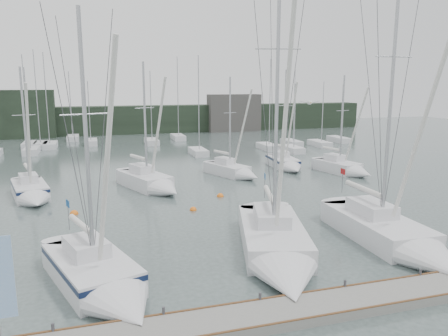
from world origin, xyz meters
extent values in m
plane|color=#404E4C|center=(0.00, 0.00, 0.00)|extent=(160.00, 160.00, 0.00)
cube|color=slate|center=(0.00, -5.00, 0.20)|extent=(24.00, 2.00, 0.40)
cube|color=black|center=(0.00, 62.00, 2.50)|extent=(90.00, 4.00, 5.00)
cube|color=black|center=(-20.00, 60.00, 4.00)|extent=(12.00, 3.00, 8.00)
cube|color=#43403E|center=(18.00, 60.00, 3.50)|extent=(10.00, 3.00, 7.00)
cube|color=silver|center=(-8.42, 48.52, 0.35)|extent=(1.80, 4.50, 0.90)
cylinder|color=#9C9EA4|center=(-8.42, 48.02, 5.12)|extent=(0.12, 0.12, 8.63)
cube|color=silver|center=(-14.01, 46.77, 0.35)|extent=(1.80, 4.50, 0.90)
cylinder|color=#9C9EA4|center=(-14.01, 46.27, 7.03)|extent=(0.12, 0.12, 12.46)
cube|color=silver|center=(4.82, 34.77, 0.35)|extent=(1.80, 4.50, 0.90)
cylinder|color=#9C9EA4|center=(4.82, 34.27, 6.65)|extent=(0.12, 0.12, 11.69)
cube|color=silver|center=(-16.85, 48.00, 0.35)|extent=(1.80, 4.50, 0.90)
cylinder|color=#9C9EA4|center=(-16.85, 47.50, 6.90)|extent=(0.12, 0.12, 12.21)
cube|color=silver|center=(-15.94, 41.95, 0.35)|extent=(1.80, 4.50, 0.90)
cylinder|color=#9C9EA4|center=(-15.94, 41.45, 5.95)|extent=(0.12, 0.12, 10.30)
cube|color=silver|center=(-15.30, 47.44, 0.35)|extent=(1.80, 4.50, 0.90)
cylinder|color=#9C9EA4|center=(-15.30, 46.94, 7.22)|extent=(0.12, 0.12, 12.84)
cube|color=silver|center=(-11.19, 54.57, 0.35)|extent=(1.80, 4.50, 0.90)
cylinder|color=#9C9EA4|center=(-11.19, 54.07, 5.86)|extent=(0.12, 0.12, 10.11)
cube|color=silver|center=(5.27, 50.64, 0.35)|extent=(1.80, 4.50, 0.90)
cylinder|color=#9C9EA4|center=(5.27, 50.14, 7.00)|extent=(0.12, 0.12, 12.40)
cube|color=silver|center=(0.38, 46.37, 0.35)|extent=(1.80, 4.50, 0.90)
cylinder|color=#9C9EA4|center=(0.38, 45.87, 5.82)|extent=(0.12, 0.12, 10.04)
cube|color=silver|center=(17.41, 33.27, 0.35)|extent=(1.80, 4.50, 0.90)
cylinder|color=#9C9EA4|center=(17.41, 32.77, 4.94)|extent=(0.12, 0.12, 8.29)
cube|color=silver|center=(23.68, 37.09, 0.35)|extent=(1.80, 4.50, 0.90)
cylinder|color=#9C9EA4|center=(23.68, 36.59, 5.07)|extent=(0.12, 0.12, 8.54)
cube|color=silver|center=(20.11, 39.06, 0.35)|extent=(1.80, 4.50, 0.90)
cylinder|color=#9C9EA4|center=(20.11, 38.56, 5.90)|extent=(0.12, 0.12, 10.19)
cube|color=silver|center=(28.91, 40.45, 0.35)|extent=(1.80, 4.50, 0.90)
cylinder|color=#9C9EA4|center=(28.91, 39.95, 4.85)|extent=(0.12, 0.12, 8.11)
cube|color=silver|center=(15.17, 36.42, 0.35)|extent=(1.80, 4.50, 0.90)
cylinder|color=#9C9EA4|center=(15.17, 35.92, 6.56)|extent=(0.12, 0.12, 11.52)
cube|color=silver|center=(-8.65, 0.58, 0.46)|extent=(4.70, 6.65, 1.53)
cone|color=silver|center=(-7.30, -3.50, 0.46)|extent=(3.62, 3.38, 2.96)
cube|color=silver|center=(-8.81, 1.06, 1.58)|extent=(2.30, 2.80, 0.71)
cylinder|color=#9C9EA4|center=(-8.51, 0.17, 6.76)|extent=(0.18, 0.18, 11.08)
cylinder|color=silver|center=(-9.03, 1.72, 2.50)|extent=(1.20, 2.88, 0.29)
cube|color=#0E1936|center=(-8.65, 0.58, 0.97)|extent=(4.73, 6.67, 0.25)
cube|color=#1A5092|center=(-9.66, 3.63, 3.06)|extent=(0.19, 0.53, 0.37)
cube|color=silver|center=(1.29, 2.36, 0.48)|extent=(5.45, 8.64, 1.59)
cone|color=silver|center=(-0.27, -3.15, 0.48)|extent=(4.20, 4.23, 3.39)
cube|color=silver|center=(1.44, 2.87, 1.64)|extent=(2.67, 3.59, 0.74)
cylinder|color=#9C9EA4|center=(1.14, 1.81, 9.29)|extent=(0.19, 0.19, 16.05)
cylinder|color=silver|center=(1.73, 3.90, 2.59)|extent=(1.36, 3.85, 0.30)
cube|color=#1A5092|center=(2.45, 6.42, 3.17)|extent=(0.18, 0.55, 0.38)
cube|color=silver|center=(7.82, 1.84, 0.49)|extent=(3.50, 7.83, 1.63)
cone|color=silver|center=(7.64, -3.68, 0.49)|extent=(3.36, 3.41, 3.25)
cube|color=silver|center=(7.84, 2.38, 1.68)|extent=(1.89, 3.15, 0.76)
cylinder|color=#9C9EA4|center=(7.80, 1.28, 9.04)|extent=(0.20, 0.20, 15.48)
cylinder|color=silver|center=(7.87, 3.38, 2.65)|extent=(0.42, 3.78, 0.30)
cube|color=maroon|center=(7.95, 5.91, 3.25)|extent=(0.04, 0.59, 0.39)
cube|color=silver|center=(-13.33, 18.13, 0.43)|extent=(3.47, 5.40, 1.45)
cone|color=silver|center=(-12.54, 14.66, 0.43)|extent=(2.83, 2.62, 2.41)
cube|color=silver|center=(-13.44, 18.60, 1.50)|extent=(1.74, 2.24, 0.68)
cylinder|color=#9C9EA4|center=(-13.25, 17.78, 5.78)|extent=(0.17, 0.17, 9.24)
cylinder|color=silver|center=(-13.56, 19.10, 2.36)|extent=(0.81, 2.44, 0.27)
cube|color=#0E1936|center=(-13.33, 18.13, 0.92)|extent=(3.49, 5.43, 0.24)
cube|color=silver|center=(-3.95, 18.82, 0.47)|extent=(4.51, 6.27, 1.57)
cone|color=silver|center=(-2.47, 15.02, 0.47)|extent=(3.33, 3.23, 2.62)
cube|color=silver|center=(-4.14, 19.31, 1.62)|extent=(2.17, 2.65, 0.73)
cylinder|color=#9C9EA4|center=(-3.80, 18.44, 6.09)|extent=(0.19, 0.19, 9.68)
cylinder|color=silver|center=(-4.37, 19.89, 2.56)|extent=(1.28, 2.70, 0.29)
cube|color=silver|center=(4.72, 21.77, 0.40)|extent=(3.81, 5.29, 1.35)
cone|color=silver|center=(6.01, 18.57, 0.40)|extent=(2.77, 2.73, 2.16)
cube|color=silver|center=(4.55, 22.19, 1.39)|extent=(1.82, 2.24, 0.63)
cylinder|color=#9C9EA4|center=(4.85, 21.45, 5.41)|extent=(0.16, 0.16, 8.67)
cylinder|color=silver|center=(4.36, 22.67, 2.20)|extent=(1.12, 2.28, 0.25)
cube|color=silver|center=(11.82, 24.07, 0.41)|extent=(2.79, 5.25, 1.36)
cone|color=silver|center=(11.51, 20.47, 0.41)|extent=(2.54, 2.37, 2.36)
cube|color=silver|center=(11.86, 24.52, 1.41)|extent=(1.47, 2.13, 0.64)
cylinder|color=#9C9EA4|center=(11.79, 23.71, 5.82)|extent=(0.16, 0.16, 9.45)
cylinder|color=silver|center=(11.91, 25.08, 2.23)|extent=(0.47, 2.49, 0.25)
cube|color=#0E1936|center=(11.82, 24.07, 0.86)|extent=(2.81, 5.27, 0.23)
cube|color=silver|center=(16.12, 19.81, 0.43)|extent=(3.43, 5.25, 1.43)
cone|color=silver|center=(16.91, 16.44, 0.43)|extent=(2.79, 2.56, 2.38)
cube|color=silver|center=(16.01, 20.27, 1.48)|extent=(1.72, 2.18, 0.67)
cylinder|color=#9C9EA4|center=(16.20, 19.47, 5.53)|extent=(0.17, 0.17, 8.77)
cylinder|color=silver|center=(15.90, 20.75, 2.33)|extent=(0.80, 2.36, 0.27)
sphere|color=orange|center=(-1.45, 10.59, 0.00)|extent=(0.52, 0.52, 0.52)
sphere|color=orange|center=(1.56, 13.74, 0.00)|extent=(0.56, 0.56, 0.56)
sphere|color=orange|center=(-9.78, 12.10, 0.00)|extent=(0.60, 0.60, 0.60)
cube|color=blue|center=(-11.18, -5.04, 3.08)|extent=(0.56, 0.04, 2.78)
ellipsoid|color=silver|center=(3.16, 2.00, 8.13)|extent=(0.32, 0.52, 0.22)
cube|color=#919399|center=(2.85, 2.05, 8.16)|extent=(0.51, 0.23, 0.12)
cube|color=#919399|center=(3.47, 1.95, 8.16)|extent=(0.51, 0.23, 0.12)
camera|label=1|loc=(-8.28, -19.51, 9.20)|focal=35.00mm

